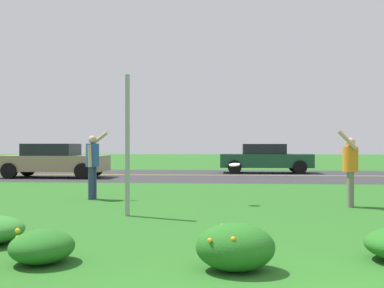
# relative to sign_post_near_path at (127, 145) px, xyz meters

# --- Properties ---
(ground_plane) EXTENTS (120.00, 120.00, 0.00)m
(ground_plane) POSITION_rel_sign_post_near_path_xyz_m (2.97, 3.44, -1.38)
(ground_plane) COLOR #26601E
(highway_strip) EXTENTS (120.00, 9.08, 0.01)m
(highway_strip) POSITION_rel_sign_post_near_path_xyz_m (2.97, 12.51, -1.38)
(highway_strip) COLOR #2D2D30
(highway_strip) RESTS_ON ground
(highway_center_stripe) EXTENTS (120.00, 0.16, 0.00)m
(highway_center_stripe) POSITION_rel_sign_post_near_path_xyz_m (2.97, 12.51, -1.37)
(highway_center_stripe) COLOR yellow
(highway_center_stripe) RESTS_ON ground
(daylily_clump_front_right) EXTENTS (0.75, 0.82, 0.40)m
(daylily_clump_front_right) POSITION_rel_sign_post_near_path_xyz_m (-0.20, -3.71, -1.19)
(daylily_clump_front_right) COLOR #23661E
(daylily_clump_front_right) RESTS_ON ground
(daylily_clump_mid_right) EXTENTS (0.88, 0.74, 0.52)m
(daylily_clump_mid_right) POSITION_rel_sign_post_near_path_xyz_m (2.06, -3.86, -1.12)
(daylily_clump_mid_right) COLOR #23661E
(daylily_clump_mid_right) RESTS_ON ground
(sign_post_near_path) EXTENTS (0.07, 0.10, 2.77)m
(sign_post_near_path) POSITION_rel_sign_post_near_path_xyz_m (0.00, 0.00, 0.00)
(sign_post_near_path) COLOR #93969B
(sign_post_near_path) RESTS_ON ground
(person_thrower_blue_shirt) EXTENTS (0.55, 0.52, 1.75)m
(person_thrower_blue_shirt) POSITION_rel_sign_post_near_path_xyz_m (-1.51, 2.70, -0.40)
(person_thrower_blue_shirt) COLOR #2D4C9E
(person_thrower_blue_shirt) RESTS_ON ground
(person_catcher_orange_shirt) EXTENTS (0.49, 0.51, 1.72)m
(person_catcher_orange_shirt) POSITION_rel_sign_post_near_path_xyz_m (4.69, 1.70, -0.45)
(person_catcher_orange_shirt) COLOR orange
(person_catcher_orange_shirt) RESTS_ON ground
(frisbee_white) EXTENTS (0.26, 0.26, 0.09)m
(frisbee_white) POSITION_rel_sign_post_near_path_xyz_m (2.10, 1.91, -0.46)
(frisbee_white) COLOR white
(car_tan_center_left) EXTENTS (4.50, 2.00, 1.45)m
(car_tan_center_left) POSITION_rel_sign_post_near_path_xyz_m (-5.55, 10.47, -0.64)
(car_tan_center_left) COLOR #937F60
(car_tan_center_left) RESTS_ON ground
(car_dark_green_center_right) EXTENTS (4.50, 2.00, 1.45)m
(car_dark_green_center_right) POSITION_rel_sign_post_near_path_xyz_m (3.75, 14.55, -0.64)
(car_dark_green_center_right) COLOR #194C2D
(car_dark_green_center_right) RESTS_ON ground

